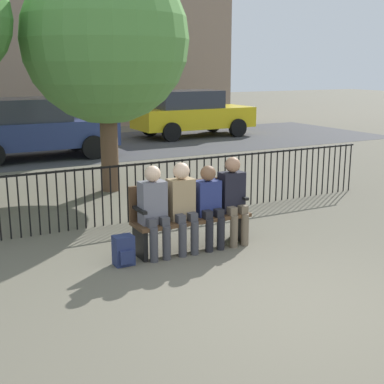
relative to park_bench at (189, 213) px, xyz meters
The scene contains 12 objects.
ground_plane 2.29m from the park_bench, 90.00° to the right, with size 80.00×80.00×0.00m, color #605B4C.
park_bench is the anchor object (origin of this frame).
seated_person_0 0.63m from the park_bench, 167.68° to the right, with size 0.34×0.39×1.21m.
seated_person_1 0.29m from the park_bench, 143.29° to the right, with size 0.34×0.39×1.22m.
seated_person_2 0.31m from the park_bench, 29.14° to the right, with size 0.34×0.39×1.14m.
seated_person_3 0.67m from the park_bench, 11.38° to the right, with size 0.34×0.39×1.23m.
backpack 1.12m from the park_bench, 168.17° to the right, with size 0.25×0.23×0.38m.
fence_railing 1.53m from the park_bench, 90.61° to the left, with size 9.01×0.03×0.95m.
tree_2 4.52m from the park_bench, 86.58° to the left, with size 3.19×3.19×4.53m.
street_surface 9.77m from the park_bench, 90.00° to the left, with size 24.00×6.00×0.01m.
parked_car_0 8.43m from the park_bench, 91.96° to the left, with size 4.20×1.94×1.62m.
parked_car_1 11.93m from the park_bench, 61.61° to the left, with size 4.20×1.94×1.62m.
Camera 1 is at (-3.32, -3.99, 2.45)m, focal length 50.00 mm.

